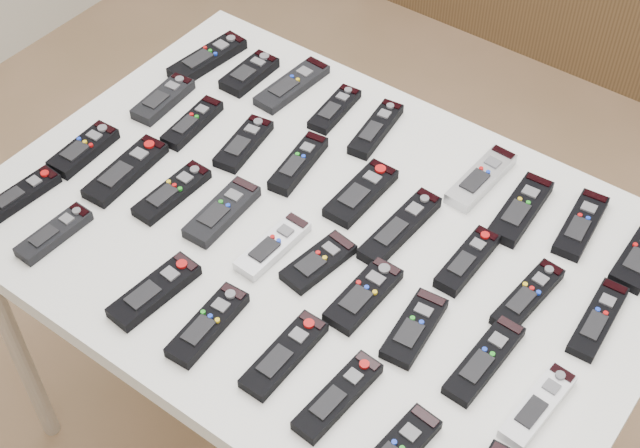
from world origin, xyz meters
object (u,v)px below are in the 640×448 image
Objects in this scene: remote_22 at (273,246)px; remote_31 at (208,325)px; remote_11 at (244,144)px; remote_12 at (298,163)px; remote_7 at (581,225)px; remote_30 at (155,291)px; remote_21 at (222,212)px; remote_3 at (335,109)px; remote_29 at (54,234)px; table at (320,251)px; remote_2 at (292,85)px; remote_15 at (467,261)px; remote_26 at (484,360)px; remote_27 at (538,406)px; remote_17 at (598,319)px; remote_25 at (414,328)px; remote_33 at (338,396)px; remote_1 at (249,74)px; remote_18 at (84,150)px; remote_0 at (208,58)px; remote_16 at (528,296)px; remote_28 at (21,195)px; remote_14 at (400,228)px; remote_19 at (126,170)px; remote_4 at (376,129)px; remote_32 at (284,355)px; remote_20 at (172,192)px; remote_13 at (361,193)px; remote_23 at (318,262)px; remote_9 at (163,99)px; remote_10 at (192,123)px; remote_6 at (521,209)px; remote_24 at (364,295)px; remote_5 at (481,178)px.

remote_31 reaches higher than remote_22.
remote_11 is 0.13m from remote_12.
remote_30 is at bearing -137.59° from remote_7.
remote_21 is 1.05× the size of remote_22.
remote_29 reaches higher than remote_3.
remote_21 is at bearing -155.44° from table.
remote_15 reaches higher than remote_2.
remote_3 is 0.92× the size of remote_22.
remote_3 is at bearing 149.02° from remote_26.
remote_31 reaches higher than remote_27.
remote_25 is at bearing -143.51° from remote_17.
remote_33 is (-0.27, -0.39, 0.00)m from remote_17.
remote_18 is at bearing -105.90° from remote_1.
remote_0 reaches higher than remote_16.
remote_31 is (0.50, -0.02, 0.00)m from remote_28.
remote_14 is 0.56m from remote_19.
remote_32 is (0.19, -0.56, 0.00)m from remote_4.
remote_26 is at bearing -95.06° from remote_7.
remote_2 and remote_20 have the same top height.
remote_15 is (0.44, -0.20, 0.00)m from remote_3.
remote_13 and remote_33 have the same top height.
remote_14 is 0.24m from remote_22.
remote_13 is 0.38m from remote_16.
remote_4 is 1.01× the size of remote_31.
remote_13 is at bearing -72.11° from remote_4.
remote_26 is at bearing -14.78° from remote_0.
remote_11 is 0.35m from remote_23.
remote_19 is (-0.00, -0.38, -0.00)m from remote_1.
remote_22 is at bearing -45.71° from remote_1.
remote_25 is at bearing -18.37° from remote_9.
remote_26 is (0.78, -0.16, -0.00)m from remote_10.
remote_23 is (-0.34, -0.15, -0.00)m from remote_16.
remote_10 is (0.12, -0.19, -0.00)m from remote_0.
remote_24 is (-0.12, -0.35, -0.00)m from remote_6.
table is 0.39m from remote_6.
remote_5 is 1.08× the size of remote_21.
remote_4 is at bearing 172.02° from remote_6.
remote_3 is at bearing 154.04° from remote_27.
table is 0.12m from remote_22.
remote_16 is 1.03× the size of remote_27.
remote_12 is at bearing -163.41° from remote_6.
remote_31 is (-0.52, -0.19, 0.00)m from remote_27.
remote_33 is at bearing -110.22° from remote_7.
remote_29 is at bearing -162.89° from remote_27.
remote_17 is 1.04m from remote_18.
remote_22 is at bearing 34.08° from remote_29.
remote_10 is 0.91× the size of remote_33.
remote_3 is 0.49m from remote_15.
remote_23 is (-0.07, -0.16, -0.00)m from remote_14.
remote_2 is at bearing 16.35° from remote_0.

